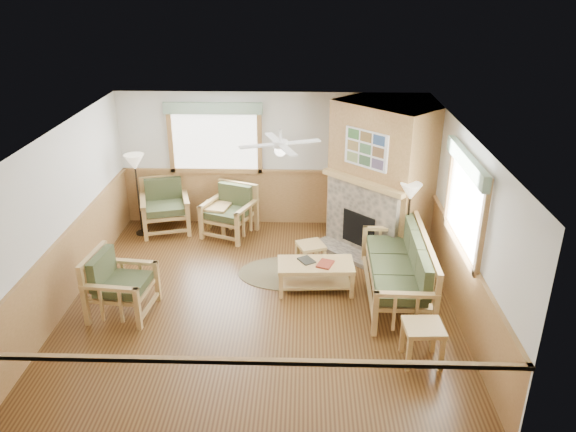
{
  "coord_description": "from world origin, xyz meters",
  "views": [
    {
      "loc": [
        0.66,
        -7.63,
        4.82
      ],
      "look_at": [
        0.4,
        0.7,
        1.15
      ],
      "focal_mm": 35.0,
      "sensor_mm": 36.0,
      "label": 1
    }
  ],
  "objects_px": {
    "floor_lamp_right": "(407,227)",
    "end_table_sofa": "(422,343)",
    "armchair_back_right": "(229,212)",
    "footstool": "(311,253)",
    "armchair_back_left": "(165,207)",
    "coffee_table": "(315,276)",
    "end_table_chairs": "(216,219)",
    "sofa": "(397,268)",
    "armchair_left": "(121,284)",
    "floor_lamp_left": "(138,195)"
  },
  "relations": [
    {
      "from": "end_table_chairs",
      "to": "end_table_sofa",
      "type": "distance_m",
      "value": 5.12
    },
    {
      "from": "armchair_back_left",
      "to": "floor_lamp_right",
      "type": "relative_size",
      "value": 0.64
    },
    {
      "from": "end_table_sofa",
      "to": "armchair_back_right",
      "type": "bearing_deg",
      "value": 128.46
    },
    {
      "from": "armchair_back_left",
      "to": "end_table_chairs",
      "type": "relative_size",
      "value": 1.69
    },
    {
      "from": "footstool",
      "to": "armchair_left",
      "type": "bearing_deg",
      "value": -150.07
    },
    {
      "from": "floor_lamp_right",
      "to": "coffee_table",
      "type": "bearing_deg",
      "value": -153.55
    },
    {
      "from": "armchair_back_left",
      "to": "armchair_left",
      "type": "bearing_deg",
      "value": -105.11
    },
    {
      "from": "sofa",
      "to": "floor_lamp_right",
      "type": "bearing_deg",
      "value": 163.63
    },
    {
      "from": "armchair_back_right",
      "to": "end_table_chairs",
      "type": "bearing_deg",
      "value": -169.91
    },
    {
      "from": "armchair_back_left",
      "to": "armchair_left",
      "type": "relative_size",
      "value": 1.03
    },
    {
      "from": "footstool",
      "to": "armchair_back_right",
      "type": "bearing_deg",
      "value": 144.44
    },
    {
      "from": "armchair_back_right",
      "to": "armchair_left",
      "type": "height_order",
      "value": "armchair_left"
    },
    {
      "from": "armchair_left",
      "to": "end_table_chairs",
      "type": "xyz_separation_m",
      "value": [
        0.99,
        2.85,
        -0.19
      ]
    },
    {
      "from": "floor_lamp_left",
      "to": "floor_lamp_right",
      "type": "height_order",
      "value": "floor_lamp_left"
    },
    {
      "from": "coffee_table",
      "to": "armchair_back_right",
      "type": "bearing_deg",
      "value": 126.34
    },
    {
      "from": "armchair_left",
      "to": "end_table_sofa",
      "type": "relative_size",
      "value": 1.73
    },
    {
      "from": "armchair_back_right",
      "to": "floor_lamp_left",
      "type": "height_order",
      "value": "floor_lamp_left"
    },
    {
      "from": "armchair_back_right",
      "to": "floor_lamp_left",
      "type": "distance_m",
      "value": 1.78
    },
    {
      "from": "sofa",
      "to": "end_table_chairs",
      "type": "xyz_separation_m",
      "value": [
        -3.21,
        2.26,
        -0.22
      ]
    },
    {
      "from": "footstool",
      "to": "floor_lamp_left",
      "type": "relative_size",
      "value": 0.27
    },
    {
      "from": "end_table_chairs",
      "to": "footstool",
      "type": "relative_size",
      "value": 1.36
    },
    {
      "from": "end_table_sofa",
      "to": "floor_lamp_left",
      "type": "relative_size",
      "value": 0.34
    },
    {
      "from": "footstool",
      "to": "floor_lamp_right",
      "type": "relative_size",
      "value": 0.28
    },
    {
      "from": "armchair_back_left",
      "to": "armchair_back_right",
      "type": "distance_m",
      "value": 1.31
    },
    {
      "from": "end_table_sofa",
      "to": "sofa",
      "type": "bearing_deg",
      "value": 93.97
    },
    {
      "from": "sofa",
      "to": "floor_lamp_left",
      "type": "xyz_separation_m",
      "value": [
        -4.68,
        2.19,
        0.31
      ]
    },
    {
      "from": "footstool",
      "to": "end_table_chairs",
      "type": "bearing_deg",
      "value": 147.28
    },
    {
      "from": "end_table_chairs",
      "to": "end_table_sofa",
      "type": "relative_size",
      "value": 1.06
    },
    {
      "from": "armchair_back_right",
      "to": "armchair_left",
      "type": "bearing_deg",
      "value": -92.03
    },
    {
      "from": "armchair_back_left",
      "to": "footstool",
      "type": "distance_m",
      "value": 3.19
    },
    {
      "from": "footstool",
      "to": "floor_lamp_right",
      "type": "bearing_deg",
      "value": -4.23
    },
    {
      "from": "armchair_back_right",
      "to": "end_table_chairs",
      "type": "distance_m",
      "value": 0.34
    },
    {
      "from": "coffee_table",
      "to": "footstool",
      "type": "relative_size",
      "value": 2.77
    },
    {
      "from": "armchair_back_left",
      "to": "end_table_chairs",
      "type": "bearing_deg",
      "value": -22.24
    },
    {
      "from": "floor_lamp_right",
      "to": "end_table_sofa",
      "type": "bearing_deg",
      "value": -94.15
    },
    {
      "from": "sofa",
      "to": "coffee_table",
      "type": "xyz_separation_m",
      "value": [
        -1.27,
        0.16,
        -0.27
      ]
    },
    {
      "from": "coffee_table",
      "to": "end_table_sofa",
      "type": "xyz_separation_m",
      "value": [
        1.38,
        -1.79,
        0.04
      ]
    },
    {
      "from": "armchair_left",
      "to": "coffee_table",
      "type": "distance_m",
      "value": 3.03
    },
    {
      "from": "end_table_chairs",
      "to": "footstool",
      "type": "xyz_separation_m",
      "value": [
        1.87,
        -1.2,
        -0.11
      ]
    },
    {
      "from": "end_table_chairs",
      "to": "sofa",
      "type": "bearing_deg",
      "value": -35.21
    },
    {
      "from": "armchair_back_left",
      "to": "end_table_sofa",
      "type": "bearing_deg",
      "value": -58.41
    },
    {
      "from": "armchair_back_right",
      "to": "end_table_sofa",
      "type": "relative_size",
      "value": 1.72
    },
    {
      "from": "footstool",
      "to": "floor_lamp_right",
      "type": "distance_m",
      "value": 1.75
    },
    {
      "from": "armchair_back_right",
      "to": "end_table_sofa",
      "type": "bearing_deg",
      "value": -29.12
    },
    {
      "from": "floor_lamp_left",
      "to": "coffee_table",
      "type": "bearing_deg",
      "value": -30.8
    },
    {
      "from": "end_table_sofa",
      "to": "floor_lamp_left",
      "type": "xyz_separation_m",
      "value": [
        -4.79,
        3.83,
        0.54
      ]
    },
    {
      "from": "armchair_back_left",
      "to": "end_table_sofa",
      "type": "relative_size",
      "value": 1.79
    },
    {
      "from": "armchair_back_right",
      "to": "floor_lamp_right",
      "type": "bearing_deg",
      "value": 1.12
    },
    {
      "from": "armchair_back_right",
      "to": "footstool",
      "type": "height_order",
      "value": "armchair_back_right"
    },
    {
      "from": "end_table_chairs",
      "to": "footstool",
      "type": "distance_m",
      "value": 2.22
    }
  ]
}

